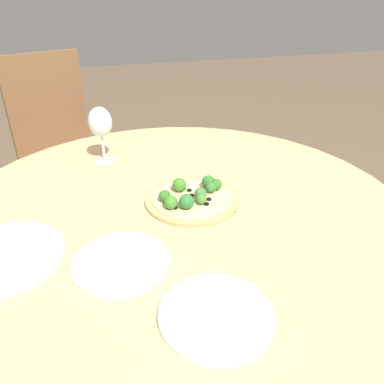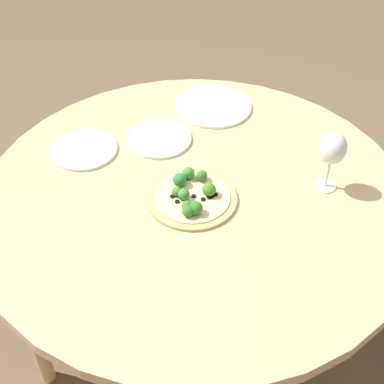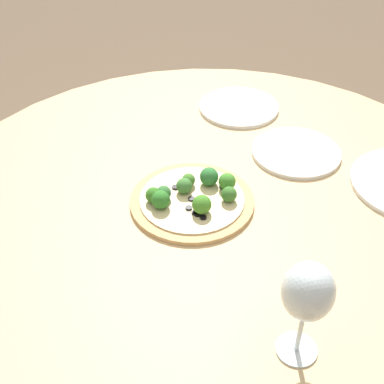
{
  "view_description": "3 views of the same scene",
  "coord_description": "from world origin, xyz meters",
  "px_view_note": "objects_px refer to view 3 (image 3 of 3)",
  "views": [
    {
      "loc": [
        -0.21,
        -0.87,
        1.27
      ],
      "look_at": [
        0.05,
        0.01,
        0.75
      ],
      "focal_mm": 35.0,
      "sensor_mm": 36.0,
      "label": 1
    },
    {
      "loc": [
        1.1,
        0.46,
        1.79
      ],
      "look_at": [
        0.05,
        0.01,
        0.75
      ],
      "focal_mm": 50.0,
      "sensor_mm": 36.0,
      "label": 2
    },
    {
      "loc": [
        -0.07,
        0.88,
        1.46
      ],
      "look_at": [
        0.05,
        0.01,
        0.75
      ],
      "focal_mm": 50.0,
      "sensor_mm": 36.0,
      "label": 3
    }
  ],
  "objects_px": {
    "wine_glass": "(308,294)",
    "plate_far": "(239,107)",
    "pizza": "(192,197)",
    "plate_near": "(296,152)"
  },
  "relations": [
    {
      "from": "wine_glass",
      "to": "plate_far",
      "type": "height_order",
      "value": "wine_glass"
    },
    {
      "from": "pizza",
      "to": "plate_far",
      "type": "distance_m",
      "value": 0.42
    },
    {
      "from": "plate_far",
      "to": "plate_near",
      "type": "bearing_deg",
      "value": 126.9
    },
    {
      "from": "pizza",
      "to": "plate_far",
      "type": "bearing_deg",
      "value": -100.27
    },
    {
      "from": "pizza",
      "to": "plate_near",
      "type": "xyz_separation_m",
      "value": [
        -0.23,
        -0.21,
        -0.01
      ]
    },
    {
      "from": "wine_glass",
      "to": "plate_far",
      "type": "bearing_deg",
      "value": -79.73
    },
    {
      "from": "wine_glass",
      "to": "plate_far",
      "type": "distance_m",
      "value": 0.79
    },
    {
      "from": "plate_near",
      "to": "plate_far",
      "type": "relative_size",
      "value": 0.99
    },
    {
      "from": "plate_far",
      "to": "wine_glass",
      "type": "bearing_deg",
      "value": 100.27
    },
    {
      "from": "plate_near",
      "to": "plate_far",
      "type": "bearing_deg",
      "value": -53.1
    }
  ]
}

